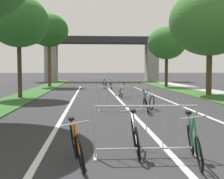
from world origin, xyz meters
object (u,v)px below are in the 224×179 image
crowd_barrier_nearest (146,132)px  crowd_barrier_fourth (97,84)px  tree_right_cypress_far (167,43)px  bicycle_red_5 (111,85)px  bicycle_orange_4 (76,145)px  bicycle_silver_3 (135,136)px  bicycle_white_2 (149,101)px  crowd_barrier_third (131,88)px  bicycle_teal_6 (146,104)px  crowd_barrier_second (123,99)px  tree_left_maple_mid (19,22)px  bicycle_yellow_7 (121,92)px  bicycle_blue_0 (105,85)px  bicycle_green_1 (194,143)px  tree_left_pine_near (49,31)px  tree_right_oak_near (210,21)px

crowd_barrier_nearest → crowd_barrier_fourth: (-0.57, 20.35, 0.00)m
tree_right_cypress_far → bicycle_red_5: tree_right_cypress_far is taller
crowd_barrier_nearest → bicycle_orange_4: bearing=-163.8°
bicycle_silver_3 → bicycle_white_2: bearing=81.1°
crowd_barrier_third → bicycle_teal_6: (-0.39, -7.36, -0.16)m
crowd_barrier_second → tree_left_maple_mid: bearing=132.8°
crowd_barrier_fourth → bicycle_white_2: size_ratio=1.32×
crowd_barrier_third → bicycle_white_2: bearing=-90.5°
bicycle_silver_3 → bicycle_teal_6: size_ratio=1.09×
bicycle_teal_6 → bicycle_yellow_7: size_ratio=1.00×
bicycle_silver_3 → bicycle_red_5: 20.60m
tree_left_maple_mid → tree_right_cypress_far: (11.69, 10.43, -0.30)m
bicycle_white_2 → bicycle_teal_6: bearing=68.6°
crowd_barrier_second → crowd_barrier_third: size_ratio=1.00×
crowd_barrier_fourth → bicycle_blue_0: bearing=31.1°
bicycle_blue_0 → bicycle_yellow_7: (0.67, -7.77, -0.01)m
crowd_barrier_nearest → crowd_barrier_fourth: same height
bicycle_blue_0 → bicycle_red_5: (0.53, 0.14, 0.00)m
bicycle_silver_3 → bicycle_green_1: bearing=-31.6°
tree_left_pine_near → bicycle_white_2: bearing=-68.9°
crowd_barrier_fourth → bicycle_red_5: bearing=24.8°
crowd_barrier_fourth → bicycle_yellow_7: (1.41, -7.33, -0.16)m
crowd_barrier_fourth → bicycle_silver_3: size_ratio=1.20×
tree_left_pine_near → bicycle_teal_6: bearing=-71.1°
bicycle_blue_0 → bicycle_teal_6: (0.98, -14.59, -0.01)m
tree_left_maple_mid → crowd_barrier_nearest: bearing=-67.3°
bicycle_orange_4 → bicycle_yellow_7: (2.19, 13.42, -0.02)m
tree_left_pine_near → bicycle_blue_0: 8.37m
tree_right_oak_near → bicycle_yellow_7: tree_right_oak_near is taller
tree_left_pine_near → bicycle_red_5: 8.65m
tree_left_maple_mid → bicycle_white_2: 9.77m
tree_left_maple_mid → bicycle_silver_3: size_ratio=3.50×
bicycle_green_1 → tree_left_pine_near: bearing=-65.3°
tree_right_cypress_far → crowd_barrier_fourth: 8.39m
tree_left_maple_mid → tree_right_oak_near: bearing=4.4°
tree_left_pine_near → tree_right_cypress_far: tree_left_pine_near is taller
tree_right_cypress_far → bicycle_orange_4: size_ratio=3.59×
bicycle_white_2 → tree_right_oak_near: bearing=-135.0°
tree_right_cypress_far → bicycle_white_2: tree_right_cypress_far is taller
bicycle_teal_6 → bicycle_yellow_7: (-0.31, 6.81, -0.00)m
tree_left_maple_mid → crowd_barrier_nearest: (5.39, -12.90, -4.08)m
crowd_barrier_second → bicycle_green_1: bearing=-85.5°
bicycle_blue_0 → tree_right_oak_near: bearing=-55.4°
crowd_barrier_second → bicycle_green_1: (0.57, -7.16, -0.15)m
tree_right_oak_near → bicycle_orange_4: tree_right_oak_near is taller
tree_right_cypress_far → bicycle_silver_3: size_ratio=3.36×
bicycle_white_2 → crowd_barrier_fourth: bearing=-86.6°
crowd_barrier_nearest → crowd_barrier_second: bearing=87.7°
crowd_barrier_third → bicycle_silver_3: (-1.70, -13.21, -0.15)m
bicycle_orange_4 → bicycle_red_5: (2.05, 21.33, -0.01)m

